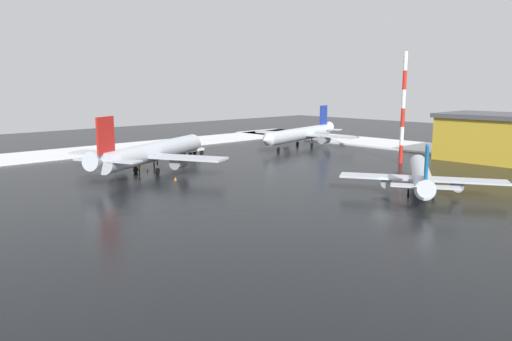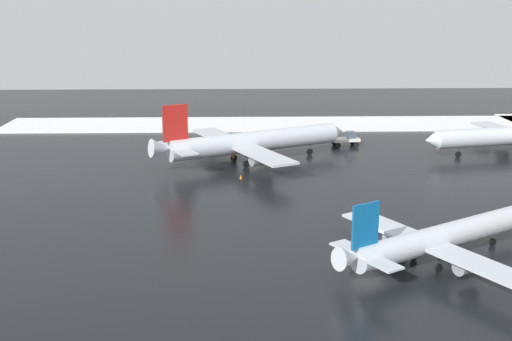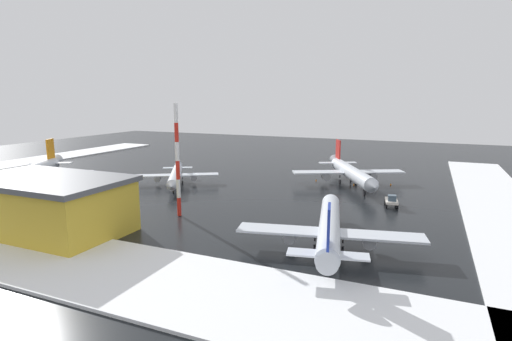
# 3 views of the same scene
# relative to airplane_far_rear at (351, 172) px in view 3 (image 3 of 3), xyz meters

# --- Properties ---
(ground_plane) EXTENTS (240.00, 240.00, 0.00)m
(ground_plane) POSITION_rel_airplane_far_rear_xyz_m (-36.93, -10.50, -3.23)
(ground_plane) COLOR black
(snow_bank_far) EXTENTS (152.00, 16.00, 0.39)m
(snow_bank_far) POSITION_rel_airplane_far_rear_xyz_m (-36.93, -60.50, -3.03)
(snow_bank_far) COLOR white
(snow_bank_far) RESTS_ON ground_plane
(snow_bank_left) EXTENTS (14.00, 116.00, 0.39)m
(snow_bank_left) POSITION_rel_airplane_far_rear_xyz_m (-103.93, -10.50, -3.03)
(snow_bank_left) COLOR white
(snow_bank_left) RESTS_ON ground_plane
(snow_bank_right) EXTENTS (14.00, 116.00, 0.39)m
(snow_bank_right) POSITION_rel_airplane_far_rear_xyz_m (30.07, -10.50, -3.03)
(snow_bank_right) COLOR white
(snow_bank_right) RESTS_ON ground_plane
(airplane_far_rear) EXTENTS (26.03, 30.57, 9.77)m
(airplane_far_rear) POSITION_rel_airplane_far_rear_xyz_m (0.00, 0.00, 0.00)
(airplane_far_rear) COLOR silver
(airplane_far_rear) RESTS_ON ground_plane
(airplane_foreground_jet) EXTENTS (25.37, 30.30, 9.06)m
(airplane_foreground_jet) POSITION_rel_airplane_far_rear_xyz_m (4.69, -42.01, -0.23)
(airplane_foreground_jet) COLOR silver
(airplane_foreground_jet) RESTS_ON ground_plane
(airplane_parked_portside) EXTENTS (27.16, 31.94, 10.14)m
(airplane_parked_portside) POSITION_rel_airplane_far_rear_xyz_m (-69.69, -32.06, 0.12)
(airplane_parked_portside) COLOR silver
(airplane_parked_portside) RESTS_ON ground_plane
(airplane_distant_tail) EXTENTS (19.34, 22.59, 7.45)m
(airplane_distant_tail) POSITION_rel_airplane_far_rear_xyz_m (-38.63, -16.70, -0.77)
(airplane_distant_tail) COLOR silver
(airplane_distant_tail) RESTS_ON ground_plane
(pushback_tug) EXTENTS (2.95, 4.90, 2.50)m
(pushback_tug) POSITION_rel_airplane_far_rear_xyz_m (10.88, -16.30, -1.95)
(pushback_tug) COLOR silver
(pushback_tug) RESTS_ON ground_plane
(ground_crew_mid_apron) EXTENTS (0.36, 0.36, 1.71)m
(ground_crew_mid_apron) POSITION_rel_airplane_far_rear_xyz_m (-0.37, 2.75, -2.26)
(ground_crew_mid_apron) COLOR black
(ground_crew_mid_apron) RESTS_ON ground_plane
(ground_crew_by_nose_gear) EXTENTS (0.36, 0.36, 1.71)m
(ground_crew_by_nose_gear) POSITION_rel_airplane_far_rear_xyz_m (3.63, -2.50, -2.26)
(ground_crew_by_nose_gear) COLOR black
(ground_crew_by_nose_gear) RESTS_ON ground_plane
(antenna_mast) EXTENTS (0.70, 0.70, 19.91)m
(antenna_mast) POSITION_rel_airplane_far_rear_xyz_m (-23.51, -37.43, 6.72)
(antenna_mast) COLOR red
(antenna_mast) RESTS_ON ground_plane
(cargo_hangar) EXTENTS (25.07, 15.12, 8.80)m
(cargo_hangar) POSITION_rel_airplane_far_rear_xyz_m (-36.93, -53.20, 1.21)
(cargo_hangar) COLOR gold
(cargo_hangar) RESTS_ON ground_plane
(traffic_cone_near_nose) EXTENTS (0.36, 0.36, 0.55)m
(traffic_cone_near_nose) POSITION_rel_airplane_far_rear_xyz_m (8.99, 4.25, -2.96)
(traffic_cone_near_nose) COLOR orange
(traffic_cone_near_nose) RESTS_ON ground_plane
(traffic_cone_mid_line) EXTENTS (0.36, 0.36, 0.55)m
(traffic_cone_mid_line) POSITION_rel_airplane_far_rear_xyz_m (0.79, 0.56, -2.96)
(traffic_cone_mid_line) COLOR orange
(traffic_cone_mid_line) RESTS_ON ground_plane
(traffic_cone_wingtip_side) EXTENTS (0.36, 0.36, 0.55)m
(traffic_cone_wingtip_side) POSITION_rel_airplane_far_rear_xyz_m (-8.85, 1.65, -2.96)
(traffic_cone_wingtip_side) COLOR orange
(traffic_cone_wingtip_side) RESTS_ON ground_plane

